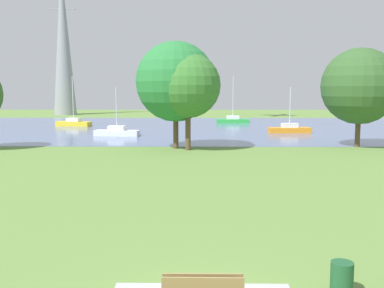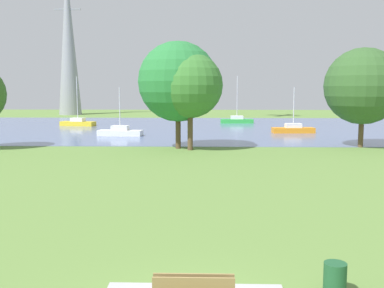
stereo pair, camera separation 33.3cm
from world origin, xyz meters
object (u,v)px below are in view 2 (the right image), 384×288
(sailboat_green, at_px, (237,120))
(tree_mid_shore, at_px, (190,85))
(sailboat_white, at_px, (120,132))
(electricity_pylon, at_px, (68,40))
(sailboat_orange, at_px, (293,129))
(tree_east_near, at_px, (178,82))
(litter_bin, at_px, (335,279))
(tree_west_near, at_px, (363,86))
(sailboat_yellow, at_px, (78,123))

(sailboat_green, xyz_separation_m, tree_mid_shore, (-5.96, -30.00, 4.88))
(sailboat_white, height_order, electricity_pylon, electricity_pylon)
(sailboat_orange, relative_size, sailboat_white, 1.00)
(tree_east_near, xyz_separation_m, tree_mid_shore, (1.06, -1.02, -0.32))
(litter_bin, bearing_deg, sailboat_white, 108.13)
(litter_bin, relative_size, tree_east_near, 0.09)
(sailboat_orange, bearing_deg, litter_bin, -99.51)
(sailboat_orange, xyz_separation_m, tree_west_near, (3.39, -12.77, 4.84))
(tree_east_near, bearing_deg, sailboat_green, 76.37)
(tree_west_near, distance_m, electricity_pylon, 64.76)
(electricity_pylon, bearing_deg, tree_west_near, -51.01)
(litter_bin, height_order, tree_west_near, tree_west_near)
(tree_east_near, bearing_deg, electricity_pylon, 115.57)
(sailboat_orange, xyz_separation_m, electricity_pylon, (-36.93, 37.04, 14.20))
(tree_east_near, distance_m, electricity_pylon, 57.37)
(tree_east_near, bearing_deg, litter_bin, -78.74)
(tree_mid_shore, bearing_deg, sailboat_yellow, 123.71)
(tree_west_near, xyz_separation_m, electricity_pylon, (-40.32, 49.81, 9.36))
(sailboat_yellow, xyz_separation_m, sailboat_white, (8.29, -13.06, -0.02))
(sailboat_orange, bearing_deg, tree_mid_shore, -127.09)
(sailboat_yellow, height_order, tree_west_near, tree_west_near)
(sailboat_white, height_order, tree_west_near, tree_west_near)
(sailboat_yellow, height_order, tree_mid_shore, tree_mid_shore)
(sailboat_green, relative_size, electricity_pylon, 0.24)
(tree_mid_shore, relative_size, tree_west_near, 0.94)
(sailboat_white, distance_m, tree_east_near, 13.43)
(sailboat_orange, bearing_deg, tree_east_near, -131.55)
(sailboat_yellow, bearing_deg, tree_west_near, -35.36)
(litter_bin, distance_m, sailboat_green, 56.58)
(sailboat_orange, bearing_deg, sailboat_yellow, 161.48)
(sailboat_yellow, bearing_deg, electricity_pylon, 108.44)
(tree_east_near, relative_size, tree_mid_shore, 1.13)
(sailboat_yellow, xyz_separation_m, tree_east_near, (15.19, -23.34, 5.20))
(sailboat_yellow, height_order, electricity_pylon, electricity_pylon)
(sailboat_green, xyz_separation_m, sailboat_yellow, (-22.22, -5.64, -0.00))
(sailboat_yellow, distance_m, sailboat_white, 15.48)
(litter_bin, relative_size, tree_mid_shore, 0.10)
(tree_mid_shore, height_order, tree_west_near, tree_west_near)
(tree_west_near, bearing_deg, litter_bin, -109.75)
(sailboat_orange, relative_size, tree_east_near, 0.58)
(sailboat_orange, distance_m, sailboat_yellow, 29.18)
(sailboat_white, relative_size, tree_mid_shore, 0.65)
(litter_bin, distance_m, electricity_pylon, 85.39)
(sailboat_yellow, xyz_separation_m, tree_west_near, (31.06, -22.03, 4.82))
(tree_east_near, bearing_deg, sailboat_yellow, 123.06)
(litter_bin, distance_m, tree_mid_shore, 27.37)
(litter_bin, distance_m, sailboat_orange, 42.23)
(sailboat_yellow, bearing_deg, sailboat_green, 14.25)
(tree_mid_shore, xyz_separation_m, tree_west_near, (14.80, 2.33, -0.06))
(sailboat_orange, distance_m, sailboat_white, 19.74)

